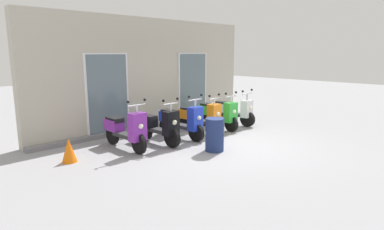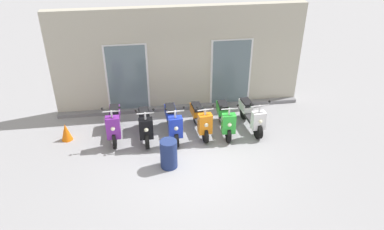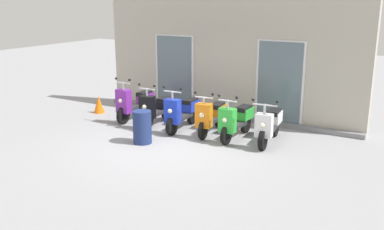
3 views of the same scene
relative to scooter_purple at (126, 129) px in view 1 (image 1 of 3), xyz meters
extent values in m
plane|color=#939399|center=(2.07, -1.40, -0.50)|extent=(40.00, 40.00, 0.00)
cube|color=#B2AD9E|center=(2.07, 1.64, 1.17)|extent=(7.88, 0.30, 3.33)
cube|color=slate|center=(2.07, 1.39, -0.44)|extent=(7.88, 0.20, 0.12)
cube|color=silver|center=(0.42, 1.47, 0.65)|extent=(1.33, 0.04, 2.30)
cube|color=slate|center=(0.42, 1.45, 0.65)|extent=(1.21, 0.02, 2.22)
cube|color=silver|center=(3.72, 1.47, 0.65)|extent=(1.33, 0.04, 2.30)
cube|color=slate|center=(3.72, 1.45, 0.65)|extent=(1.21, 0.02, 2.22)
cylinder|color=black|center=(0.00, -0.53, -0.25)|extent=(0.09, 0.49, 0.49)
cylinder|color=black|center=(0.00, 0.61, -0.25)|extent=(0.09, 0.49, 0.49)
cube|color=#2D2D30|center=(0.00, 0.04, -0.15)|extent=(0.26, 0.71, 0.09)
cube|color=purple|center=(0.00, -0.49, 0.14)|extent=(0.38, 0.24, 0.65)
sphere|color=#F2EFCC|center=(0.00, -0.62, 0.18)|extent=(0.12, 0.12, 0.12)
cube|color=purple|center=(0.00, 0.51, 0.03)|extent=(0.30, 0.52, 0.28)
cube|color=black|center=(0.00, 0.47, 0.17)|extent=(0.26, 0.48, 0.11)
cylinder|color=silver|center=(0.00, -0.49, 0.55)|extent=(0.06, 0.06, 0.22)
cylinder|color=silver|center=(0.00, -0.49, 0.64)|extent=(0.46, 0.04, 0.04)
sphere|color=black|center=(0.23, -0.49, 0.74)|extent=(0.07, 0.07, 0.07)
sphere|color=black|center=(-0.23, -0.49, 0.74)|extent=(0.07, 0.07, 0.07)
cylinder|color=black|center=(0.90, -0.67, -0.25)|extent=(0.12, 0.50, 0.50)
cylinder|color=black|center=(0.86, 0.38, -0.25)|extent=(0.12, 0.50, 0.50)
cube|color=#2D2D30|center=(0.88, -0.14, -0.15)|extent=(0.28, 0.66, 0.09)
cube|color=black|center=(0.89, -0.63, 0.11)|extent=(0.39, 0.25, 0.60)
sphere|color=#F2EFCC|center=(0.90, -0.76, 0.15)|extent=(0.12, 0.12, 0.12)
cube|color=black|center=(0.86, 0.28, 0.00)|extent=(0.32, 0.53, 0.28)
cube|color=black|center=(0.86, 0.24, 0.14)|extent=(0.28, 0.49, 0.11)
cylinder|color=silver|center=(0.89, -0.63, 0.50)|extent=(0.06, 0.06, 0.22)
cylinder|color=silver|center=(0.89, -0.63, 0.59)|extent=(0.46, 0.05, 0.04)
sphere|color=black|center=(1.13, -0.62, 0.69)|extent=(0.07, 0.07, 0.07)
sphere|color=black|center=(0.66, -0.64, 0.69)|extent=(0.07, 0.07, 0.07)
cylinder|color=black|center=(1.70, -0.71, -0.26)|extent=(0.14, 0.48, 0.47)
cylinder|color=black|center=(1.64, 0.43, -0.26)|extent=(0.14, 0.48, 0.47)
cube|color=#2D2D30|center=(1.67, -0.14, -0.16)|extent=(0.30, 0.72, 0.09)
cube|color=#1E38C6|center=(1.70, -0.67, 0.11)|extent=(0.39, 0.26, 0.62)
sphere|color=#F2EFCC|center=(1.71, -0.80, 0.15)|extent=(0.12, 0.12, 0.12)
cube|color=#1E38C6|center=(1.65, 0.33, 0.04)|extent=(0.33, 0.54, 0.28)
cube|color=black|center=(1.65, 0.29, 0.18)|extent=(0.29, 0.49, 0.11)
cylinder|color=silver|center=(1.70, -0.67, 0.52)|extent=(0.06, 0.06, 0.23)
cylinder|color=silver|center=(1.70, -0.67, 0.61)|extent=(0.48, 0.06, 0.04)
sphere|color=black|center=(1.94, -0.66, 0.71)|extent=(0.07, 0.07, 0.07)
sphere|color=black|center=(1.46, -0.68, 0.71)|extent=(0.07, 0.07, 0.07)
cylinder|color=black|center=(2.55, -0.62, -0.26)|extent=(0.14, 0.48, 0.47)
cylinder|color=black|center=(2.43, 0.48, -0.26)|extent=(0.14, 0.48, 0.47)
cube|color=#2D2D30|center=(2.49, -0.07, -0.16)|extent=(0.33, 0.71, 0.09)
cube|color=orange|center=(2.55, -0.58, 0.10)|extent=(0.40, 0.28, 0.59)
sphere|color=#F2EFCC|center=(2.56, -0.71, 0.14)|extent=(0.12, 0.12, 0.12)
cube|color=orange|center=(2.44, 0.38, 0.00)|extent=(0.35, 0.55, 0.28)
cube|color=black|center=(2.45, 0.34, 0.14)|extent=(0.31, 0.50, 0.11)
cylinder|color=silver|center=(2.55, -0.58, 0.47)|extent=(0.06, 0.06, 0.19)
cylinder|color=silver|center=(2.55, -0.58, 0.55)|extent=(0.45, 0.08, 0.04)
sphere|color=black|center=(2.77, -0.55, 0.65)|extent=(0.07, 0.07, 0.07)
sphere|color=black|center=(2.32, -0.60, 0.65)|extent=(0.07, 0.07, 0.07)
cylinder|color=black|center=(3.21, -0.68, -0.27)|extent=(0.11, 0.46, 0.46)
cylinder|color=black|center=(3.23, 0.42, -0.27)|extent=(0.11, 0.46, 0.46)
cube|color=#2D2D30|center=(3.22, -0.13, -0.17)|extent=(0.27, 0.69, 0.09)
cube|color=green|center=(3.21, -0.64, 0.08)|extent=(0.39, 0.25, 0.58)
sphere|color=#F2EFCC|center=(3.21, -0.77, 0.12)|extent=(0.12, 0.12, 0.12)
cube|color=green|center=(3.23, 0.32, 0.04)|extent=(0.31, 0.53, 0.28)
cube|color=black|center=(3.23, 0.28, 0.18)|extent=(0.27, 0.49, 0.11)
cylinder|color=silver|center=(3.21, -0.64, 0.46)|extent=(0.06, 0.06, 0.22)
cylinder|color=silver|center=(3.21, -0.64, 0.55)|extent=(0.46, 0.05, 0.04)
sphere|color=black|center=(3.44, -0.64, 0.65)|extent=(0.07, 0.07, 0.07)
sphere|color=black|center=(2.98, -0.63, 0.65)|extent=(0.07, 0.07, 0.07)
cylinder|color=black|center=(4.10, -0.61, -0.26)|extent=(0.17, 0.49, 0.48)
cylinder|color=black|center=(3.98, 0.52, -0.26)|extent=(0.17, 0.49, 0.48)
cube|color=#2D2D30|center=(4.04, -0.05, -0.16)|extent=(0.33, 0.73, 0.09)
cube|color=white|center=(4.10, -0.57, 0.07)|extent=(0.40, 0.28, 0.54)
sphere|color=#F2EFCC|center=(4.11, -0.70, 0.11)|extent=(0.12, 0.12, 0.12)
cube|color=white|center=(3.99, 0.42, 0.01)|extent=(0.35, 0.55, 0.28)
cube|color=black|center=(3.99, 0.38, 0.15)|extent=(0.31, 0.51, 0.11)
cylinder|color=silver|center=(4.10, -0.57, 0.44)|extent=(0.06, 0.06, 0.25)
cylinder|color=silver|center=(4.10, -0.57, 0.55)|extent=(0.55, 0.10, 0.04)
sphere|color=black|center=(4.37, -0.54, 0.65)|extent=(0.07, 0.07, 0.07)
sphere|color=black|center=(3.82, -0.60, 0.65)|extent=(0.07, 0.07, 0.07)
cylinder|color=navy|center=(1.43, -1.59, -0.10)|extent=(0.44, 0.44, 0.79)
cone|color=orange|center=(-1.39, 0.05, -0.24)|extent=(0.32, 0.32, 0.52)
camera|label=1|loc=(-4.20, -6.55, 1.82)|focal=30.48mm
camera|label=2|loc=(0.95, -9.48, 5.70)|focal=35.45mm
camera|label=3|loc=(7.46, -9.63, 2.89)|focal=41.05mm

